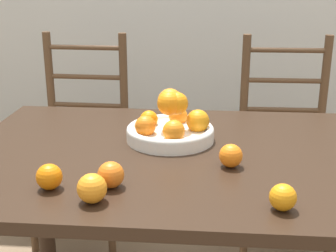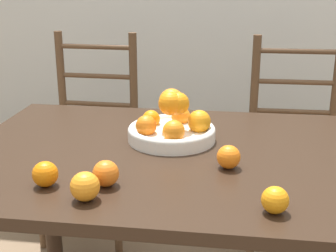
% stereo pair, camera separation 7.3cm
% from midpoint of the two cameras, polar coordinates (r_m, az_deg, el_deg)
% --- Properties ---
extents(dining_table, '(1.49, 0.92, 0.75)m').
position_cam_midpoint_polar(dining_table, '(1.49, 5.16, -6.97)').
color(dining_table, black).
rests_on(dining_table, ground_plane).
extents(fruit_bowl, '(0.29, 0.29, 0.17)m').
position_cam_midpoint_polar(fruit_bowl, '(1.53, 1.88, 0.04)').
color(fruit_bowl, white).
rests_on(fruit_bowl, dining_table).
extents(orange_loose_0, '(0.07, 0.07, 0.07)m').
position_cam_midpoint_polar(orange_loose_0, '(1.24, -13.12, -5.75)').
color(orange_loose_0, orange).
rests_on(orange_loose_0, dining_table).
extents(orange_loose_1, '(0.07, 0.07, 0.07)m').
position_cam_midpoint_polar(orange_loose_1, '(1.22, -5.90, -5.79)').
color(orange_loose_1, orange).
rests_on(orange_loose_1, dining_table).
extents(orange_loose_2, '(0.07, 0.07, 0.07)m').
position_cam_midpoint_polar(orange_loose_2, '(1.34, 8.95, -3.76)').
color(orange_loose_2, orange).
rests_on(orange_loose_2, dining_table).
extents(orange_loose_3, '(0.06, 0.06, 0.06)m').
position_cam_midpoint_polar(orange_loose_3, '(1.12, 14.76, -8.74)').
color(orange_loose_3, orange).
rests_on(orange_loose_3, dining_table).
extents(orange_loose_4, '(0.07, 0.07, 0.07)m').
position_cam_midpoint_polar(orange_loose_4, '(1.15, -8.29, -7.33)').
color(orange_loose_4, orange).
rests_on(orange_loose_4, dining_table).
extents(chair_left, '(0.43, 0.41, 1.00)m').
position_cam_midpoint_polar(chair_left, '(2.34, -8.51, -1.76)').
color(chair_left, '#513823').
rests_on(chair_left, ground_plane).
extents(chair_right, '(0.43, 0.41, 1.00)m').
position_cam_midpoint_polar(chair_right, '(2.28, 15.99, -2.89)').
color(chair_right, '#513823').
rests_on(chair_right, ground_plane).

